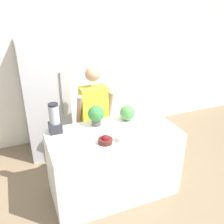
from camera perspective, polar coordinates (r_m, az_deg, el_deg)
ground_plane at (r=3.34m, az=3.05°, el=-21.57°), size 14.00×14.00×0.00m
wall_back at (r=4.45m, az=-8.37°, el=10.11°), size 8.00×0.06×2.60m
counter_island at (r=3.31m, az=0.27°, el=-11.46°), size 1.60×0.79×0.92m
refrigerator at (r=4.10m, az=-14.92°, el=2.80°), size 0.67×0.69×1.86m
person at (r=3.60m, az=-4.08°, el=-1.61°), size 0.52×0.26×1.59m
cutting_board at (r=3.31m, az=3.57°, el=-2.01°), size 0.35×0.28×0.01m
watermelon at (r=3.28m, az=3.54°, el=-0.20°), size 0.20×0.20×0.20m
bowl_cherries at (r=2.82m, az=-1.54°, el=-6.44°), size 0.16×0.16×0.10m
bowl_cream at (r=2.87m, az=2.53°, el=-5.88°), size 0.17×0.17×0.09m
blender at (r=3.05m, az=-13.01°, el=-1.67°), size 0.15×0.15×0.37m
potted_plant at (r=3.15m, az=-3.64°, el=-0.60°), size 0.21×0.21×0.27m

